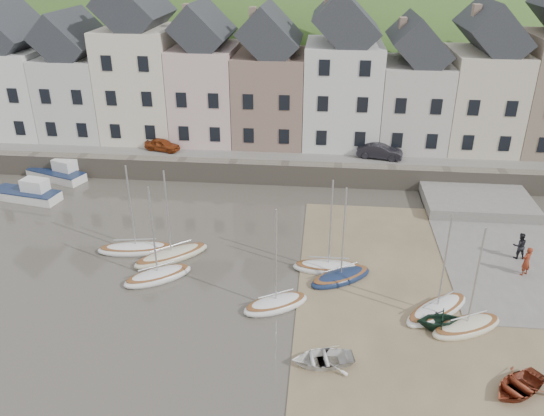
# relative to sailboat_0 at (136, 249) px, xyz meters

# --- Properties ---
(ground) EXTENTS (160.00, 160.00, 0.00)m
(ground) POSITION_rel_sailboat_0_xyz_m (8.82, -4.67, -0.26)
(ground) COLOR #443E35
(ground) RESTS_ON ground
(quay_land) EXTENTS (90.00, 30.00, 1.50)m
(quay_land) POSITION_rel_sailboat_0_xyz_m (8.82, 27.33, 0.49)
(quay_land) COLOR #416126
(quay_land) RESTS_ON ground
(quay_street) EXTENTS (70.00, 7.00, 0.10)m
(quay_street) POSITION_rel_sailboat_0_xyz_m (8.82, 15.83, 1.29)
(quay_street) COLOR slate
(quay_street) RESTS_ON quay_land
(seawall) EXTENTS (70.00, 1.20, 1.80)m
(seawall) POSITION_rel_sailboat_0_xyz_m (8.82, 12.33, 0.64)
(seawall) COLOR slate
(seawall) RESTS_ON ground
(beach) EXTENTS (18.00, 26.00, 0.06)m
(beach) POSITION_rel_sailboat_0_xyz_m (19.82, -4.67, -0.23)
(beach) COLOR brown
(beach) RESTS_ON ground
(slipway) EXTENTS (8.00, 18.00, 0.12)m
(slipway) POSITION_rel_sailboat_0_xyz_m (23.82, 3.33, -0.20)
(slipway) COLOR slate
(slipway) RESTS_ON ground
(hillside) EXTENTS (134.40, 84.00, 84.00)m
(hillside) POSITION_rel_sailboat_0_xyz_m (3.82, 55.33, -18.25)
(hillside) COLOR #416126
(hillside) RESTS_ON ground
(townhouse_terrace) EXTENTS (61.05, 8.00, 13.93)m
(townhouse_terrace) POSITION_rel_sailboat_0_xyz_m (10.58, 19.33, 7.06)
(townhouse_terrace) COLOR silver
(townhouse_terrace) RESTS_ON quay_land
(sailboat_0) EXTENTS (5.18, 2.31, 6.32)m
(sailboat_0) POSITION_rel_sailboat_0_xyz_m (0.00, 0.00, 0.00)
(sailboat_0) COLOR white
(sailboat_0) RESTS_ON ground
(sailboat_1) EXTENTS (4.29, 3.61, 6.32)m
(sailboat_1) POSITION_rel_sailboat_0_xyz_m (2.35, -3.00, 0.00)
(sailboat_1) COLOR white
(sailboat_1) RESTS_ON ground
(sailboat_2) EXTENTS (4.89, 4.31, 6.32)m
(sailboat_2) POSITION_rel_sailboat_0_xyz_m (2.54, -0.58, -0.00)
(sailboat_2) COLOR beige
(sailboat_2) RESTS_ON ground
(sailboat_3) EXTENTS (4.07, 3.22, 6.32)m
(sailboat_3) POSITION_rel_sailboat_0_xyz_m (9.68, -5.10, 0.01)
(sailboat_3) COLOR white
(sailboat_3) RESTS_ON ground
(sailboat_4) EXTENTS (4.41, 1.50, 6.32)m
(sailboat_4) POSITION_rel_sailboat_0_xyz_m (12.56, -1.01, 0.00)
(sailboat_4) COLOR white
(sailboat_4) RESTS_ON ground
(sailboat_5) EXTENTS (4.26, 3.53, 6.32)m
(sailboat_5) POSITION_rel_sailboat_0_xyz_m (13.30, -2.02, 0.00)
(sailboat_5) COLOR #162446
(sailboat_5) RESTS_ON ground
(sailboat_6) EXTENTS (4.48, 4.19, 6.32)m
(sailboat_6) POSITION_rel_sailboat_0_xyz_m (18.49, -4.74, 0.00)
(sailboat_6) COLOR white
(sailboat_6) RESTS_ON ground
(sailboat_7) EXTENTS (4.40, 3.23, 6.32)m
(sailboat_7) POSITION_rel_sailboat_0_xyz_m (19.78, -6.06, 0.00)
(sailboat_7) COLOR beige
(sailboat_7) RESTS_ON ground
(motorboat_0) EXTENTS (5.77, 2.73, 1.70)m
(motorboat_0) POSITION_rel_sailboat_0_xyz_m (-11.06, 7.06, 0.32)
(motorboat_0) COLOR white
(motorboat_0) RESTS_ON ground
(motorboat_2) EXTENTS (5.57, 3.45, 1.70)m
(motorboat_2) POSITION_rel_sailboat_0_xyz_m (-10.56, 11.28, 0.32)
(motorboat_2) COLOR white
(motorboat_2) RESTS_ON ground
(rowboat_white) EXTENTS (3.36, 2.69, 0.62)m
(rowboat_white) POSITION_rel_sailboat_0_xyz_m (12.32, -9.38, 0.11)
(rowboat_white) COLOR white
(rowboat_white) RESTS_ON beach
(rowboat_green) EXTENTS (2.74, 2.49, 1.24)m
(rowboat_green) POSITION_rel_sailboat_0_xyz_m (18.30, -6.14, 0.42)
(rowboat_green) COLOR black
(rowboat_green) RESTS_ON beach
(rowboat_red) EXTENTS (3.67, 3.54, 0.62)m
(rowboat_red) POSITION_rel_sailboat_0_xyz_m (21.12, -10.31, 0.11)
(rowboat_red) COLOR maroon
(rowboat_red) RESTS_ON beach
(person_red) EXTENTS (0.82, 0.76, 1.88)m
(person_red) POSITION_rel_sailboat_0_xyz_m (24.37, -0.43, 0.80)
(person_red) COLOR maroon
(person_red) RESTS_ON slipway
(person_dark) EXTENTS (0.90, 0.72, 1.77)m
(person_dark) POSITION_rel_sailboat_0_xyz_m (24.58, 1.54, 0.75)
(person_dark) COLOR black
(person_dark) RESTS_ON slipway
(car_left) EXTENTS (3.41, 2.08, 1.08)m
(car_left) POSITION_rel_sailboat_0_xyz_m (-2.34, 14.83, 1.88)
(car_left) COLOR maroon
(car_left) RESTS_ON quay_street
(car_right) EXTENTS (4.03, 2.08, 1.27)m
(car_right) POSITION_rel_sailboat_0_xyz_m (16.75, 14.83, 1.97)
(car_right) COLOR black
(car_right) RESTS_ON quay_street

